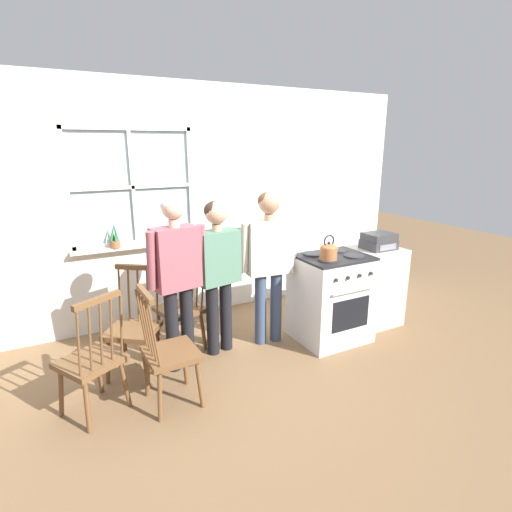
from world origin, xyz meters
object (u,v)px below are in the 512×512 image
person_teen_center (218,262)px  person_adult_right (269,253)px  chair_near_stove (181,308)px  side_counter (374,286)px  stove (331,296)px  chair_center_cluster (92,361)px  stereo (379,241)px  kettle (329,251)px  person_elderly_left (177,269)px  chair_near_wall (169,353)px  chair_by_window (133,328)px  potted_plant (115,240)px

person_teen_center → person_adult_right: 0.54m
chair_near_stove → person_adult_right: bearing=58.5°
side_counter → stove: bearing=-174.0°
stove → side_counter: 0.69m
chair_center_cluster → stereo: size_ratio=2.92×
kettle → person_elderly_left: bearing=168.0°
chair_near_wall → person_teen_center: bearing=-50.5°
chair_near_wall → chair_near_stove: (0.37, 0.83, 0.00)m
stove → kettle: (-0.16, -0.13, 0.55)m
chair_center_cluster → stove: 2.40m
chair_near_wall → chair_by_window: bearing=13.1°
potted_plant → chair_near_wall: bearing=-86.2°
kettle → side_counter: bearing=13.6°
stove → stereo: bearing=4.3°
person_elderly_left → person_teen_center: size_ratio=1.05×
potted_plant → side_counter: bearing=-23.9°
person_adult_right → stereo: (1.31, -0.18, 0.01)m
person_adult_right → stereo: size_ratio=4.66×
person_teen_center → chair_near_stove: bearing=132.9°
person_elderly_left → stove: size_ratio=1.48×
person_adult_right → side_counter: (1.31, -0.16, -0.53)m
chair_near_stove → person_elderly_left: person_elderly_left is taller
chair_near_wall → person_elderly_left: bearing=-28.2°
chair_center_cluster → side_counter: 3.08m
chair_near_wall → chair_center_cluster: size_ratio=1.00×
chair_near_stove → person_adult_right: (0.85, -0.28, 0.53)m
chair_near_wall → chair_center_cluster: same height
person_elderly_left → stereo: size_ratio=4.72×
chair_near_stove → stove: stove is taller
stereo → chair_center_cluster: bearing=-176.0°
chair_near_stove → potted_plant: size_ratio=3.60×
chair_near_wall → stereo: 2.61m
person_teen_center → person_adult_right: size_ratio=0.96×
person_adult_right → side_counter: bearing=-0.6°
kettle → chair_near_stove: bearing=153.9°
chair_near_wall → kettle: 1.79m
chair_near_stove → kettle: bearing=50.9°
stove → side_counter: (0.68, 0.07, -0.02)m
kettle → stereo: kettle is taller
potted_plant → chair_center_cluster: bearing=-107.6°
chair_by_window → stereo: size_ratio=2.92×
stove → kettle: 0.59m
chair_center_cluster → person_teen_center: size_ratio=0.65×
person_adult_right → stereo: person_adult_right is taller
person_elderly_left → side_counter: (2.28, -0.10, -0.52)m
chair_near_wall → person_teen_center: (0.68, 0.60, 0.50)m
kettle → potted_plant: bearing=142.6°
chair_center_cluster → person_elderly_left: 1.01m
person_teen_center → stove: 1.28m
chair_near_stove → person_teen_center: (0.31, -0.23, 0.50)m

